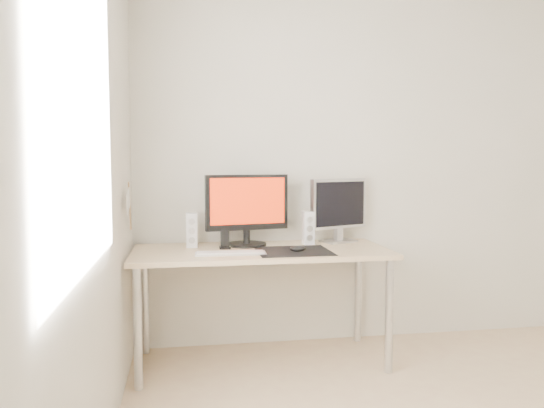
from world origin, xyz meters
TOP-DOWN VIEW (x-y plane):
  - wall_back at (0.00, 1.75)m, footprint 3.50×0.00m
  - wall_left at (-1.75, 0.00)m, footprint 0.00×3.50m
  - window_pane at (-1.74, 0.00)m, footprint 0.00×1.30m
  - mousepad at (-0.74, 1.27)m, footprint 0.45×0.40m
  - mouse at (-0.72, 1.24)m, footprint 0.10×0.06m
  - desk at (-0.93, 1.38)m, footprint 1.60×0.70m
  - main_monitor at (-1.00, 1.54)m, footprint 0.55×0.30m
  - second_monitor at (-0.36, 1.59)m, footprint 0.43×0.23m
  - speaker_left at (-1.36, 1.54)m, footprint 0.07×0.09m
  - speaker_right at (-0.59, 1.52)m, footprint 0.07×0.09m
  - keyboard at (-1.14, 1.23)m, footprint 0.42×0.14m
  - phone_dock at (-1.15, 1.44)m, footprint 0.07×0.06m
  - pennant at (-1.72, 1.24)m, footprint 0.01×0.23m

SIDE VIEW (x-z plane):
  - desk at x=-0.93m, z-range 0.29..1.02m
  - mousepad at x=-0.74m, z-range 0.73..0.73m
  - keyboard at x=-1.14m, z-range 0.73..0.75m
  - mouse at x=-0.72m, z-range 0.73..0.77m
  - phone_dock at x=-1.15m, z-range 0.71..0.83m
  - speaker_left at x=-1.36m, z-range 0.73..0.95m
  - speaker_right at x=-0.59m, z-range 0.73..0.95m
  - second_monitor at x=-0.36m, z-range 0.75..1.19m
  - main_monitor at x=-1.00m, z-range 0.75..1.22m
  - pennant at x=-1.72m, z-range 0.90..1.19m
  - wall_back at x=0.00m, z-range -0.50..3.00m
  - wall_left at x=-1.75m, z-range -0.50..3.00m
  - window_pane at x=-1.74m, z-range 0.85..2.15m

